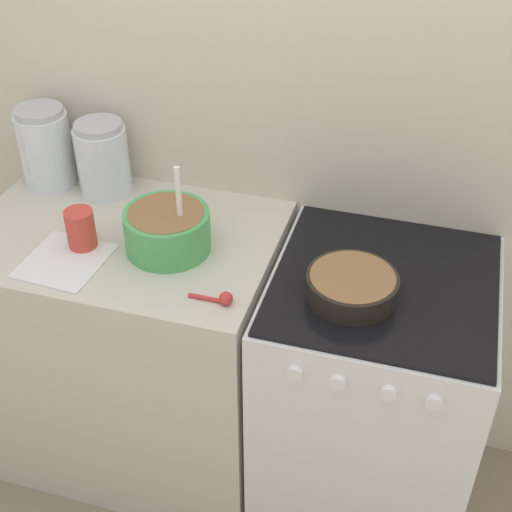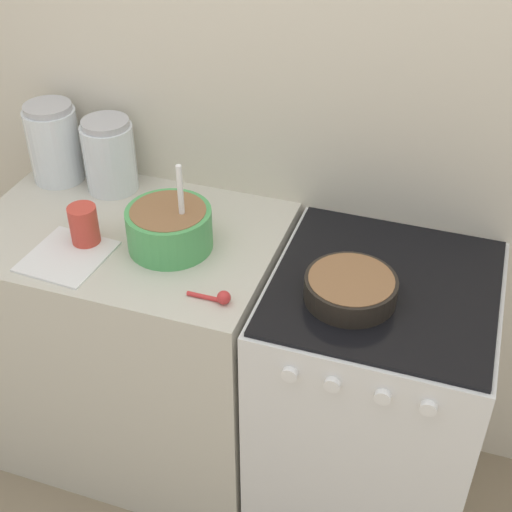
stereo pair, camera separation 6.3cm
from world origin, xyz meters
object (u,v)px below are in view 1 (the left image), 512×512
at_px(storage_jar_middle, 103,163).
at_px(baking_pan, 352,285).
at_px(mixing_bowl, 167,228).
at_px(tin_can, 81,229).
at_px(storage_jar_left, 47,152).
at_px(stove, 369,398).

bearing_deg(storage_jar_middle, baking_pan, -19.62).
relative_size(mixing_bowl, storage_jar_middle, 1.14).
bearing_deg(tin_can, storage_jar_middle, 103.44).
relative_size(baking_pan, tin_can, 2.01).
bearing_deg(storage_jar_left, baking_pan, -16.13).
distance_m(stove, storage_jar_left, 1.25).
distance_m(stove, tin_can, 0.98).
bearing_deg(mixing_bowl, storage_jar_middle, 142.41).
xyz_separation_m(stove, storage_jar_left, (-1.10, 0.21, 0.56)).
xyz_separation_m(mixing_bowl, storage_jar_left, (-0.50, 0.23, 0.04)).
height_order(mixing_bowl, storage_jar_middle, mixing_bowl).
height_order(baking_pan, storage_jar_middle, storage_jar_middle).
xyz_separation_m(stove, storage_jar_middle, (-0.91, 0.21, 0.55)).
distance_m(mixing_bowl, storage_jar_middle, 0.38).
distance_m(storage_jar_left, storage_jar_middle, 0.19).
distance_m(baking_pan, tin_can, 0.76).
bearing_deg(storage_jar_middle, mixing_bowl, -37.59).
bearing_deg(storage_jar_left, storage_jar_middle, 0.00).
xyz_separation_m(stove, mixing_bowl, (-0.60, -0.02, 0.52)).
height_order(stove, storage_jar_middle, storage_jar_middle).
height_order(mixing_bowl, storage_jar_left, mixing_bowl).
xyz_separation_m(stove, baking_pan, (-0.08, -0.09, 0.49)).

